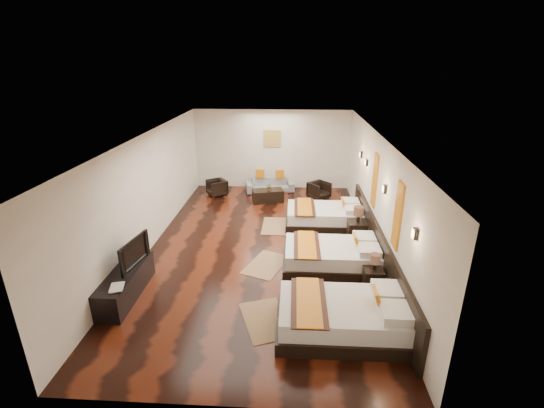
# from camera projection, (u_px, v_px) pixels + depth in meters

# --- Properties ---
(floor) EXTENTS (5.50, 9.50, 0.01)m
(floor) POSITION_uv_depth(u_px,v_px,m) (261.00, 246.00, 9.60)
(floor) COLOR black
(floor) RESTS_ON ground
(ceiling) EXTENTS (5.50, 9.50, 0.01)m
(ceiling) POSITION_uv_depth(u_px,v_px,m) (260.00, 136.00, 8.60)
(ceiling) COLOR white
(ceiling) RESTS_ON floor
(back_wall) EXTENTS (5.50, 0.01, 2.80)m
(back_wall) POSITION_uv_depth(u_px,v_px,m) (272.00, 150.00, 13.52)
(back_wall) COLOR silver
(back_wall) RESTS_ON floor
(left_wall) EXTENTS (0.01, 9.50, 2.80)m
(left_wall) POSITION_uv_depth(u_px,v_px,m) (148.00, 192.00, 9.25)
(left_wall) COLOR silver
(left_wall) RESTS_ON floor
(right_wall) EXTENTS (0.01, 9.50, 2.80)m
(right_wall) POSITION_uv_depth(u_px,v_px,m) (377.00, 196.00, 8.95)
(right_wall) COLOR silver
(right_wall) RESTS_ON floor
(headboard_panel) EXTENTS (0.08, 6.60, 0.90)m
(headboard_panel) POSITION_uv_depth(u_px,v_px,m) (378.00, 248.00, 8.55)
(headboard_panel) COLOR black
(headboard_panel) RESTS_ON floor
(bed_near) EXTENTS (2.28, 1.43, 0.87)m
(bed_near) POSITION_uv_depth(u_px,v_px,m) (345.00, 317.00, 6.51)
(bed_near) COLOR black
(bed_near) RESTS_ON floor
(bed_mid) EXTENTS (2.18, 1.37, 0.83)m
(bed_mid) POSITION_uv_depth(u_px,v_px,m) (333.00, 256.00, 8.54)
(bed_mid) COLOR black
(bed_mid) RESTS_ON floor
(bed_far) EXTENTS (2.17, 1.36, 0.83)m
(bed_far) POSITION_uv_depth(u_px,v_px,m) (325.00, 216.00, 10.70)
(bed_far) COLOR black
(bed_far) RESTS_ON floor
(nightstand_a) EXTENTS (0.40, 0.40, 0.78)m
(nightstand_a) POSITION_uv_depth(u_px,v_px,m) (373.00, 276.00, 7.76)
(nightstand_a) COLOR black
(nightstand_a) RESTS_ON floor
(nightstand_b) EXTENTS (0.48, 0.48, 0.94)m
(nightstand_b) POSITION_uv_depth(u_px,v_px,m) (357.00, 229.00, 9.78)
(nightstand_b) COLOR black
(nightstand_b) RESTS_ON floor
(jute_mat_near) EXTENTS (1.11, 1.38, 0.01)m
(jute_mat_near) POSITION_uv_depth(u_px,v_px,m) (265.00, 320.00, 6.89)
(jute_mat_near) COLOR #8F6D49
(jute_mat_near) RESTS_ON floor
(jute_mat_mid) EXTENTS (1.14, 1.39, 0.01)m
(jute_mat_mid) POSITION_uv_depth(u_px,v_px,m) (266.00, 265.00, 8.73)
(jute_mat_mid) COLOR #8F6D49
(jute_mat_mid) RESTS_ON floor
(jute_mat_far) EXTENTS (0.76, 1.21, 0.01)m
(jute_mat_far) POSITION_uv_depth(u_px,v_px,m) (276.00, 226.00, 10.74)
(jute_mat_far) COLOR #8F6D49
(jute_mat_far) RESTS_ON floor
(tv_console) EXTENTS (0.50, 1.80, 0.55)m
(tv_console) POSITION_uv_depth(u_px,v_px,m) (126.00, 284.00, 7.51)
(tv_console) COLOR black
(tv_console) RESTS_ON floor
(tv) EXTENTS (0.29, 1.01, 0.58)m
(tv) POSITION_uv_depth(u_px,v_px,m) (130.00, 252.00, 7.57)
(tv) COLOR black
(tv) RESTS_ON tv_console
(book) EXTENTS (0.32, 0.38, 0.03)m
(book) POSITION_uv_depth(u_px,v_px,m) (110.00, 288.00, 6.84)
(book) COLOR black
(book) RESTS_ON tv_console
(figurine) EXTENTS (0.33, 0.33, 0.31)m
(figurine) POSITION_uv_depth(u_px,v_px,m) (137.00, 248.00, 8.00)
(figurine) COLOR brown
(figurine) RESTS_ON tv_console
(sofa) EXTENTS (1.77, 0.96, 0.49)m
(sofa) POSITION_uv_depth(u_px,v_px,m) (270.00, 184.00, 13.50)
(sofa) COLOR gray
(sofa) RESTS_ON floor
(armchair_left) EXTENTS (0.84, 0.84, 0.56)m
(armchair_left) POSITION_uv_depth(u_px,v_px,m) (217.00, 188.00, 13.08)
(armchair_left) COLOR black
(armchair_left) RESTS_ON floor
(armchair_right) EXTENTS (0.88, 0.88, 0.57)m
(armchair_right) POSITION_uv_depth(u_px,v_px,m) (319.00, 190.00, 12.78)
(armchair_right) COLOR black
(armchair_right) RESTS_ON floor
(coffee_table) EXTENTS (1.09, 0.73, 0.40)m
(coffee_table) POSITION_uv_depth(u_px,v_px,m) (268.00, 196.00, 12.54)
(coffee_table) COLOR black
(coffee_table) RESTS_ON floor
(table_plant) EXTENTS (0.28, 0.26, 0.25)m
(table_plant) POSITION_uv_depth(u_px,v_px,m) (269.00, 187.00, 12.36)
(table_plant) COLOR #285A1E
(table_plant) RESTS_ON coffee_table
(orange_panel_a) EXTENTS (0.04, 0.40, 1.30)m
(orange_panel_a) POSITION_uv_depth(u_px,v_px,m) (398.00, 216.00, 7.07)
(orange_panel_a) COLOR #D86014
(orange_panel_a) RESTS_ON right_wall
(orange_panel_b) EXTENTS (0.04, 0.40, 1.30)m
(orange_panel_b) POSITION_uv_depth(u_px,v_px,m) (375.00, 180.00, 9.12)
(orange_panel_b) COLOR #D86014
(orange_panel_b) RESTS_ON right_wall
(sconce_near) EXTENTS (0.07, 0.12, 0.18)m
(sconce_near) POSITION_uv_depth(u_px,v_px,m) (415.00, 234.00, 6.00)
(sconce_near) COLOR black
(sconce_near) RESTS_ON right_wall
(sconce_mid) EXTENTS (0.07, 0.12, 0.18)m
(sconce_mid) POSITION_uv_depth(u_px,v_px,m) (384.00, 189.00, 8.05)
(sconce_mid) COLOR black
(sconce_mid) RESTS_ON right_wall
(sconce_far) EXTENTS (0.07, 0.12, 0.18)m
(sconce_far) POSITION_uv_depth(u_px,v_px,m) (366.00, 163.00, 10.10)
(sconce_far) COLOR black
(sconce_far) RESTS_ON right_wall
(sconce_lounge) EXTENTS (0.07, 0.12, 0.18)m
(sconce_lounge) POSITION_uv_depth(u_px,v_px,m) (361.00, 155.00, 10.93)
(sconce_lounge) COLOR black
(sconce_lounge) RESTS_ON right_wall
(gold_artwork) EXTENTS (0.60, 0.04, 0.60)m
(gold_artwork) POSITION_uv_depth(u_px,v_px,m) (272.00, 139.00, 13.36)
(gold_artwork) COLOR #AD873F
(gold_artwork) RESTS_ON back_wall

